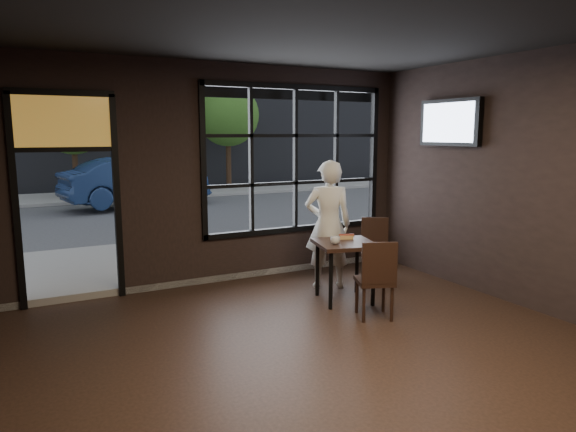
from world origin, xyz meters
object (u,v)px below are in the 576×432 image
cafe_table (345,271)px  navy_car (137,181)px  chair_near (375,278)px  man (328,225)px

cafe_table → navy_car: (-0.69, 10.16, 0.40)m
chair_near → man: man is taller
cafe_table → man: bearing=92.1°
man → navy_car: size_ratio=0.43×
navy_car → chair_near: bearing=173.1°
navy_car → cafe_table: bearing=173.5°
cafe_table → man: man is taller
man → chair_near: bearing=106.9°
cafe_table → chair_near: 0.69m
man → navy_car: man is taller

